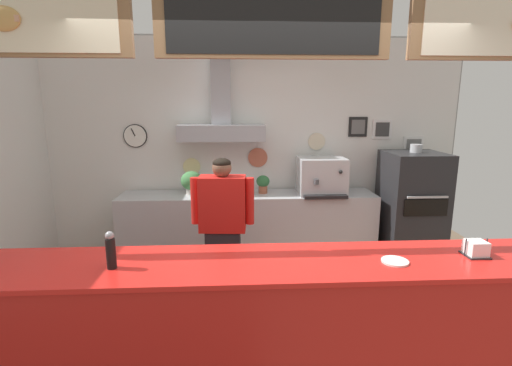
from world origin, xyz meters
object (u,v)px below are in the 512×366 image
object	(u,v)px
shop_worker	(223,234)
potted_oregano	(263,183)
pepper_grinder	(111,250)
pizza_oven	(411,208)
napkin_holder	(476,249)
espresso_machine	(321,176)
potted_basil	(219,187)
potted_rosemary	(191,182)
condiment_plate	(395,261)

from	to	relation	value
shop_worker	potted_oregano	size ratio (longest dim) A/B	6.66
potted_oregano	pepper_grinder	world-z (taller)	pepper_grinder
pizza_oven	napkin_holder	xyz separation A→B (m)	(-0.68, -2.27, 0.38)
pizza_oven	napkin_holder	world-z (taller)	pizza_oven
espresso_machine	potted_basil	size ratio (longest dim) A/B	3.14
espresso_machine	napkin_holder	xyz separation A→B (m)	(0.45, -2.39, -0.02)
potted_rosemary	condiment_plate	world-z (taller)	potted_rosemary
condiment_plate	espresso_machine	bearing A→B (deg)	87.64
espresso_machine	napkin_holder	distance (m)	2.43
potted_oregano	pizza_oven	bearing A→B (deg)	-5.22
potted_oregano	napkin_holder	size ratio (longest dim) A/B	1.58
espresso_machine	potted_oregano	world-z (taller)	espresso_machine
pizza_oven	espresso_machine	world-z (taller)	pizza_oven
napkin_holder	pepper_grinder	distance (m)	2.26
shop_worker	pizza_oven	bearing A→B (deg)	-150.59
espresso_machine	pepper_grinder	world-z (taller)	espresso_machine
potted_oregano	napkin_holder	world-z (taller)	napkin_holder
shop_worker	pepper_grinder	xyz separation A→B (m)	(-0.61, -1.24, 0.35)
pizza_oven	espresso_machine	xyz separation A→B (m)	(-1.13, 0.11, 0.40)
napkin_holder	pizza_oven	bearing A→B (deg)	73.42
shop_worker	napkin_holder	xyz separation A→B (m)	(1.64, -1.18, 0.28)
napkin_holder	pepper_grinder	size ratio (longest dim) A/B	0.64
espresso_machine	condiment_plate	bearing A→B (deg)	-92.36
potted_basil	pepper_grinder	bearing A→B (deg)	-102.16
potted_oregano	condiment_plate	xyz separation A→B (m)	(0.63, -2.51, 0.03)
potted_oregano	potted_rosemary	distance (m)	0.89
espresso_machine	potted_basil	distance (m)	1.28
napkin_holder	condiment_plate	bearing A→B (deg)	-172.85
shop_worker	napkin_holder	world-z (taller)	shop_worker
potted_rosemary	potted_oregano	bearing A→B (deg)	0.82
espresso_machine	potted_basil	xyz separation A→B (m)	(-1.28, -0.01, -0.12)
condiment_plate	napkin_holder	bearing A→B (deg)	7.15
potted_basil	napkin_holder	xyz separation A→B (m)	(1.73, -2.38, 0.10)
condiment_plate	potted_rosemary	bearing A→B (deg)	121.29
napkin_holder	condiment_plate	world-z (taller)	napkin_holder
napkin_holder	potted_oregano	bearing A→B (deg)	115.76
pizza_oven	shop_worker	world-z (taller)	shop_worker
napkin_holder	condiment_plate	xyz separation A→B (m)	(-0.55, -0.07, -0.04)
shop_worker	napkin_holder	distance (m)	2.04
potted_basil	condiment_plate	xyz separation A→B (m)	(1.18, -2.45, 0.06)
pizza_oven	potted_oregano	size ratio (longest dim) A/B	6.64
potted_oregano	pepper_grinder	distance (m)	2.73
pepper_grinder	potted_basil	bearing A→B (deg)	77.84
potted_rosemary	condiment_plate	bearing A→B (deg)	-58.71
potted_basil	potted_oregano	bearing A→B (deg)	6.83
condiment_plate	pizza_oven	bearing A→B (deg)	62.33
espresso_machine	potted_oregano	xyz separation A→B (m)	(-0.73, 0.05, -0.09)
potted_basil	napkin_holder	size ratio (longest dim) A/B	1.27
shop_worker	pepper_grinder	bearing A→B (deg)	68.02
potted_rosemary	pepper_grinder	world-z (taller)	pepper_grinder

